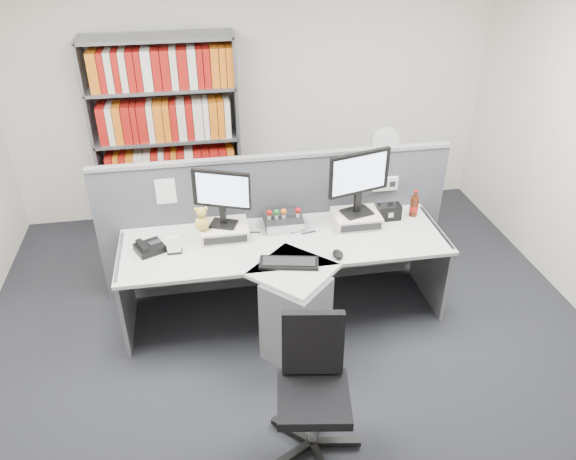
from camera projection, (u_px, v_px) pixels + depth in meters
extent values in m
plane|color=#25272C|center=(303.00, 381.00, 4.09)|extent=(5.50, 5.50, 0.00)
cube|color=silver|center=(253.00, 91.00, 5.71)|extent=(5.00, 0.04, 2.70)
cube|color=#4B4E55|center=(276.00, 224.00, 4.82)|extent=(3.00, 0.05, 1.25)
cube|color=#98989D|center=(275.00, 157.00, 4.49)|extent=(3.00, 0.07, 0.03)
cube|color=white|center=(385.00, 184.00, 4.76)|extent=(0.22, 0.04, 0.12)
cube|color=white|center=(165.00, 190.00, 4.44)|extent=(0.16, 0.00, 0.22)
cube|color=white|center=(215.00, 186.00, 4.50)|extent=(0.16, 0.00, 0.22)
cube|color=white|center=(358.00, 175.00, 4.68)|extent=(0.16, 0.00, 0.22)
cube|color=beige|center=(284.00, 242.00, 4.41)|extent=(2.60, 0.80, 0.03)
cube|color=beige|center=(293.00, 271.00, 4.08)|extent=(0.74, 0.74, 0.03)
cube|color=slate|center=(296.00, 319.00, 4.16)|extent=(0.57, 0.57, 0.69)
cube|color=slate|center=(126.00, 294.00, 4.40)|extent=(0.03, 0.70, 0.72)
cube|color=slate|center=(430.00, 262.00, 4.78)|extent=(0.03, 0.70, 0.72)
cube|color=slate|center=(278.00, 255.00, 4.90)|extent=(2.50, 0.02, 0.45)
cube|color=beige|center=(224.00, 230.00, 4.45)|extent=(0.38, 0.30, 0.10)
cube|color=black|center=(226.00, 240.00, 4.32)|extent=(0.34, 0.01, 0.06)
cube|color=beige|center=(356.00, 218.00, 4.61)|extent=(0.38, 0.30, 0.10)
cube|color=black|center=(361.00, 228.00, 4.48)|extent=(0.34, 0.01, 0.06)
cube|color=black|center=(224.00, 224.00, 4.42)|extent=(0.24, 0.21, 0.02)
cube|color=black|center=(223.00, 215.00, 4.37)|extent=(0.05, 0.04, 0.17)
cube|color=black|center=(221.00, 189.00, 4.26)|extent=(0.44, 0.20, 0.30)
cube|color=#C1D4FE|center=(222.00, 190.00, 4.24)|extent=(0.39, 0.16, 0.26)
cube|color=black|center=(357.00, 212.00, 4.58)|extent=(0.27, 0.23, 0.02)
cube|color=black|center=(357.00, 202.00, 4.53)|extent=(0.06, 0.05, 0.19)
cube|color=black|center=(360.00, 173.00, 4.39)|extent=(0.52, 0.18, 0.35)
cube|color=#C1D4FE|center=(360.00, 174.00, 4.37)|extent=(0.46, 0.13, 0.30)
cube|color=black|center=(283.00, 221.00, 4.59)|extent=(0.31, 0.27, 0.08)
cube|color=silver|center=(286.00, 229.00, 4.47)|extent=(0.31, 0.01, 0.08)
cylinder|color=beige|center=(269.00, 217.00, 4.52)|extent=(0.03, 0.03, 0.03)
sphere|color=#A5140F|center=(269.00, 213.00, 4.50)|extent=(0.05, 0.05, 0.05)
cylinder|color=beige|center=(276.00, 217.00, 4.53)|extent=(0.03, 0.03, 0.03)
sphere|color=#19721E|center=(276.00, 212.00, 4.51)|extent=(0.05, 0.05, 0.05)
cylinder|color=beige|center=(284.00, 216.00, 4.54)|extent=(0.03, 0.03, 0.03)
sphere|color=orange|center=(284.00, 212.00, 4.52)|extent=(0.05, 0.05, 0.05)
cylinder|color=beige|center=(298.00, 215.00, 4.56)|extent=(0.03, 0.03, 0.03)
sphere|color=#A5140F|center=(298.00, 210.00, 4.54)|extent=(0.05, 0.05, 0.05)
cube|color=black|center=(289.00, 263.00, 4.12)|extent=(0.47, 0.25, 0.02)
cube|color=black|center=(289.00, 261.00, 4.11)|extent=(0.41, 0.20, 0.01)
ellipsoid|color=black|center=(338.00, 254.00, 4.20)|extent=(0.08, 0.12, 0.05)
cube|color=black|center=(150.00, 248.00, 4.26)|extent=(0.26, 0.25, 0.06)
cube|color=black|center=(142.00, 245.00, 4.21)|extent=(0.11, 0.17, 0.03)
cube|color=black|center=(155.00, 242.00, 4.27)|extent=(0.11, 0.09, 0.01)
cube|color=black|center=(175.00, 251.00, 4.25)|extent=(0.11, 0.07, 0.02)
cube|color=white|center=(174.00, 245.00, 4.20)|extent=(0.10, 0.04, 0.11)
cube|color=white|center=(174.00, 242.00, 4.24)|extent=(0.10, 0.04, 0.11)
sphere|color=gold|center=(202.00, 223.00, 4.33)|extent=(0.12, 0.12, 0.12)
sphere|color=gold|center=(201.00, 212.00, 4.27)|extent=(0.08, 0.08, 0.08)
sphere|color=gold|center=(196.00, 209.00, 4.25)|extent=(0.03, 0.03, 0.03)
sphere|color=gold|center=(206.00, 209.00, 4.27)|extent=(0.03, 0.03, 0.03)
cube|color=black|center=(389.00, 212.00, 4.67)|extent=(0.20, 0.11, 0.13)
cylinder|color=#3F190A|center=(414.00, 206.00, 4.71)|extent=(0.07, 0.07, 0.18)
cylinder|color=#A5140F|center=(414.00, 208.00, 4.72)|extent=(0.07, 0.07, 0.05)
cylinder|color=#3F190A|center=(416.00, 194.00, 4.65)|extent=(0.03, 0.03, 0.05)
cylinder|color=#A5140F|center=(416.00, 191.00, 4.63)|extent=(0.03, 0.03, 0.01)
cube|color=slate|center=(96.00, 144.00, 5.40)|extent=(0.03, 0.40, 2.00)
cube|color=slate|center=(237.00, 135.00, 5.60)|extent=(0.03, 0.40, 2.00)
cube|color=slate|center=(168.00, 132.00, 5.66)|extent=(1.40, 0.02, 2.00)
cube|color=slate|center=(178.00, 224.00, 6.01)|extent=(1.38, 0.40, 0.03)
cube|color=slate|center=(173.00, 182.00, 5.75)|extent=(1.38, 0.40, 0.03)
cube|color=slate|center=(168.00, 137.00, 5.49)|extent=(1.38, 0.40, 0.03)
cube|color=slate|center=(162.00, 87.00, 5.23)|extent=(1.38, 0.40, 0.03)
cube|color=slate|center=(156.00, 37.00, 4.99)|extent=(1.38, 0.40, 0.03)
cube|color=#A5140F|center=(176.00, 209.00, 5.88)|extent=(1.24, 0.28, 0.36)
cube|color=orange|center=(171.00, 167.00, 5.62)|extent=(1.24, 0.28, 0.36)
cube|color=beige|center=(165.00, 119.00, 5.36)|extent=(1.24, 0.28, 0.36)
cube|color=white|center=(159.00, 68.00, 5.11)|extent=(1.24, 0.28, 0.36)
cube|color=slate|center=(379.00, 201.00, 5.77)|extent=(0.45, 0.60, 0.70)
cube|color=black|center=(390.00, 199.00, 5.43)|extent=(0.40, 0.02, 0.28)
cube|color=black|center=(387.00, 227.00, 5.59)|extent=(0.40, 0.02, 0.28)
cylinder|color=white|center=(382.00, 169.00, 5.58)|extent=(0.16, 0.16, 0.03)
cylinder|color=white|center=(383.00, 160.00, 5.53)|extent=(0.03, 0.03, 0.16)
cylinder|color=white|center=(385.00, 141.00, 5.40)|extent=(0.27, 0.06, 0.27)
cylinder|color=silver|center=(384.00, 140.00, 5.43)|extent=(0.27, 0.05, 0.27)
cylinder|color=silver|center=(313.00, 422.00, 3.48)|extent=(0.05, 0.05, 0.38)
cube|color=black|center=(313.00, 398.00, 3.37)|extent=(0.51, 0.51, 0.07)
cube|color=black|center=(313.00, 343.00, 3.40)|extent=(0.39, 0.16, 0.44)
cube|color=black|center=(338.00, 442.00, 3.58)|extent=(0.29, 0.09, 0.04)
cylinder|color=black|center=(356.00, 443.00, 3.59)|extent=(0.05, 0.05, 0.03)
cube|color=black|center=(319.00, 421.00, 3.72)|extent=(0.17, 0.28, 0.04)
cylinder|color=black|center=(323.00, 410.00, 3.82)|extent=(0.05, 0.05, 0.03)
cube|color=black|center=(290.00, 429.00, 3.66)|extent=(0.24, 0.24, 0.04)
cylinder|color=black|center=(276.00, 423.00, 3.73)|extent=(0.05, 0.05, 0.03)
cube|color=black|center=(291.00, 456.00, 3.49)|extent=(0.28, 0.17, 0.04)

